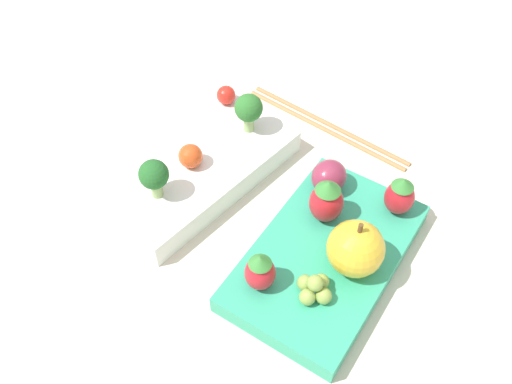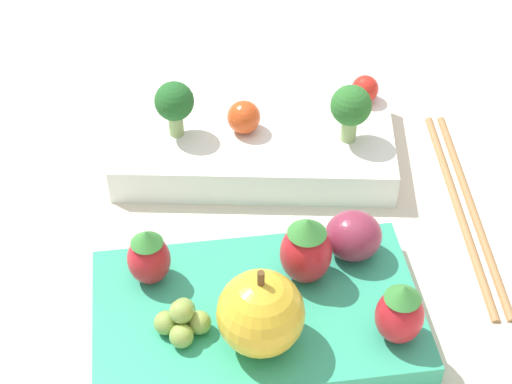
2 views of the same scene
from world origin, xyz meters
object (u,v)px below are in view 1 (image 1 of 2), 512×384
(bento_box_fruit, at_px, (326,256))
(strawberry_1, at_px, (400,196))
(broccoli_floret_0, at_px, (154,176))
(cherry_tomato_1, at_px, (226,95))
(cherry_tomato_0, at_px, (188,158))
(plum, at_px, (329,177))
(strawberry_0, at_px, (327,201))
(apple, at_px, (356,249))
(grape_cluster, at_px, (314,288))
(strawberry_2, at_px, (260,271))
(bento_box_savoury, at_px, (194,166))
(chopsticks_pair, at_px, (327,125))
(broccoli_floret_1, at_px, (249,109))

(bento_box_fruit, height_order, strawberry_1, strawberry_1)
(broccoli_floret_0, bearing_deg, cherry_tomato_1, 15.79)
(cherry_tomato_0, relative_size, plum, 0.68)
(cherry_tomato_0, height_order, strawberry_0, strawberry_0)
(strawberry_1, distance_m, plum, 0.07)
(apple, relative_size, grape_cluster, 1.75)
(strawberry_1, bearing_deg, cherry_tomato_1, 89.22)
(apple, bearing_deg, broccoli_floret_0, 107.79)
(cherry_tomato_1, height_order, strawberry_2, strawberry_2)
(bento_box_savoury, bearing_deg, broccoli_floret_0, -170.92)
(bento_box_savoury, bearing_deg, chopsticks_pair, -22.73)
(bento_box_savoury, xyz_separation_m, plum, (0.06, -0.13, 0.02))
(bento_box_savoury, bearing_deg, strawberry_1, -66.99)
(broccoli_floret_0, bearing_deg, strawberry_0, -56.95)
(bento_box_fruit, bearing_deg, strawberry_0, 39.67)
(broccoli_floret_0, bearing_deg, bento_box_savoury, 9.08)
(bento_box_fruit, distance_m, strawberry_2, 0.08)
(strawberry_0, relative_size, strawberry_2, 1.20)
(grape_cluster, bearing_deg, strawberry_1, -2.20)
(cherry_tomato_0, xyz_separation_m, strawberry_0, (0.04, -0.14, 0.00))
(bento_box_savoury, distance_m, strawberry_1, 0.21)
(cherry_tomato_0, bearing_deg, bento_box_savoury, 26.38)
(grape_cluster, bearing_deg, broccoli_floret_1, 56.74)
(broccoli_floret_0, distance_m, broccoli_floret_1, 0.13)
(broccoli_floret_0, xyz_separation_m, broccoli_floret_1, (0.13, -0.01, 0.00))
(cherry_tomato_1, distance_m, strawberry_2, 0.24)
(cherry_tomato_1, distance_m, grape_cluster, 0.26)
(bento_box_savoury, height_order, bento_box_fruit, bento_box_savoury)
(bento_box_fruit, distance_m, chopsticks_pair, 0.19)
(broccoli_floret_0, distance_m, apple, 0.20)
(bento_box_savoury, height_order, broccoli_floret_0, broccoli_floret_0)
(plum, bearing_deg, broccoli_floret_0, 135.66)
(strawberry_1, height_order, chopsticks_pair, strawberry_1)
(apple, bearing_deg, bento_box_savoury, 90.55)
(broccoli_floret_1, bearing_deg, plum, -93.58)
(cherry_tomato_0, bearing_deg, bento_box_fruit, -85.74)
(bento_box_savoury, xyz_separation_m, strawberry_1, (0.08, -0.19, 0.03))
(apple, bearing_deg, cherry_tomato_1, 69.94)
(broccoli_floret_1, relative_size, cherry_tomato_1, 2.14)
(bento_box_fruit, distance_m, apple, 0.04)
(broccoli_floret_1, bearing_deg, cherry_tomato_0, 172.39)
(bento_box_savoury, bearing_deg, plum, -64.00)
(chopsticks_pair, bearing_deg, apple, -138.16)
(strawberry_1, bearing_deg, grape_cluster, 177.80)
(bento_box_fruit, bearing_deg, strawberry_1, -15.56)
(cherry_tomato_0, distance_m, apple, 0.19)
(cherry_tomato_1, height_order, chopsticks_pair, cherry_tomato_1)
(broccoli_floret_1, xyz_separation_m, strawberry_2, (-0.14, -0.13, -0.02))
(cherry_tomato_0, bearing_deg, plum, -58.54)
(bento_box_fruit, bearing_deg, broccoli_floret_1, 66.02)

